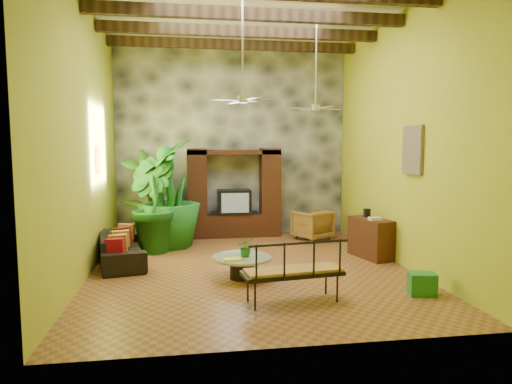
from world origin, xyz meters
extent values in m
plane|color=brown|center=(0.00, 0.00, 0.00)|extent=(7.00, 7.00, 0.00)
cube|color=silver|center=(0.00, 0.00, 5.00)|extent=(6.00, 7.00, 0.02)
cube|color=gold|center=(0.00, 3.50, 2.50)|extent=(6.00, 0.02, 5.00)
cube|color=gold|center=(-3.00, 0.00, 2.50)|extent=(0.02, 7.00, 5.00)
cube|color=gold|center=(3.00, 0.00, 2.50)|extent=(0.02, 7.00, 5.00)
cube|color=#33363A|center=(0.00, 3.44, 2.50)|extent=(5.98, 0.10, 4.98)
cube|color=#372311|center=(0.00, 0.00, 4.78)|extent=(5.95, 0.16, 0.22)
cube|color=#372311|center=(0.00, 1.30, 4.78)|extent=(5.95, 0.16, 0.22)
cube|color=#372311|center=(0.00, 2.60, 4.78)|extent=(5.95, 0.16, 0.22)
cube|color=black|center=(0.00, 3.14, 0.30)|extent=(2.40, 0.50, 0.60)
cube|color=black|center=(-0.95, 3.14, 1.30)|extent=(0.50, 0.48, 2.00)
cube|color=black|center=(0.95, 3.14, 1.30)|extent=(0.50, 0.48, 2.00)
cube|color=black|center=(0.00, 3.14, 2.20)|extent=(2.40, 0.48, 0.12)
cube|color=black|center=(0.00, 3.12, 0.92)|extent=(0.85, 0.52, 0.62)
cube|color=#8C99A8|center=(0.00, 2.85, 0.92)|extent=(0.70, 0.02, 0.50)
cylinder|color=silver|center=(-0.20, -0.40, 4.10)|extent=(0.04, 0.04, 1.80)
cylinder|color=silver|center=(-0.20, -0.40, 3.20)|extent=(0.18, 0.18, 0.12)
cube|color=silver|center=(0.15, -0.31, 3.18)|extent=(0.58, 0.26, 0.01)
cube|color=silver|center=(-0.29, -0.05, 3.18)|extent=(0.26, 0.58, 0.01)
cube|color=silver|center=(-0.55, -0.49, 3.18)|extent=(0.58, 0.26, 0.01)
cube|color=silver|center=(-0.11, -0.75, 3.18)|extent=(0.26, 0.58, 0.01)
cylinder|color=silver|center=(1.60, 1.20, 4.10)|extent=(0.04, 0.04, 1.80)
cylinder|color=silver|center=(1.60, 1.20, 3.20)|extent=(0.18, 0.18, 0.12)
cube|color=silver|center=(1.95, 1.29, 3.18)|extent=(0.58, 0.26, 0.01)
cube|color=silver|center=(1.51, 1.55, 3.18)|extent=(0.26, 0.58, 0.01)
cube|color=silver|center=(1.25, 1.11, 3.18)|extent=(0.58, 0.26, 0.01)
cube|color=silver|center=(1.69, 0.85, 3.18)|extent=(0.26, 0.58, 0.01)
cube|color=gold|center=(-2.96, 1.00, 2.10)|extent=(0.06, 0.32, 0.55)
cube|color=#215979|center=(2.96, -0.60, 2.30)|extent=(0.06, 0.70, 0.90)
imported|color=black|center=(-2.54, 0.78, 0.30)|extent=(1.20, 2.20, 0.61)
imported|color=brown|center=(1.93, 2.49, 0.37)|extent=(1.09, 1.10, 0.75)
imported|color=#2A5F19|center=(-2.16, 2.69, 1.14)|extent=(1.43, 1.25, 2.28)
imported|color=#17581D|center=(-2.01, 1.75, 1.07)|extent=(1.42, 1.50, 2.14)
imported|color=#1C6B1F|center=(-1.62, 2.17, 1.27)|extent=(1.60, 1.60, 2.54)
cylinder|color=black|center=(-0.24, -0.63, 0.18)|extent=(0.45, 0.45, 0.36)
cylinder|color=silver|center=(-0.24, -0.63, 0.38)|extent=(1.07, 1.07, 0.04)
imported|color=#20651A|center=(-0.17, -0.63, 0.57)|extent=(0.35, 0.32, 0.34)
cube|color=yellow|center=(-0.44, -0.85, 0.42)|extent=(0.34, 0.27, 0.03)
cube|color=black|center=(0.37, -1.96, 0.45)|extent=(1.59, 0.70, 0.06)
cube|color=#AE7835|center=(0.37, -1.96, 0.49)|extent=(1.50, 0.64, 0.06)
cube|color=black|center=(0.37, -2.24, 0.72)|extent=(1.53, 0.23, 0.54)
cube|color=#3B1D12|center=(2.65, 0.48, 0.42)|extent=(0.71, 1.13, 0.84)
cube|color=#1D6D37|center=(2.50, -1.96, 0.18)|extent=(0.47, 0.39, 0.36)
camera|label=1|loc=(-1.20, -8.58, 2.41)|focal=32.00mm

